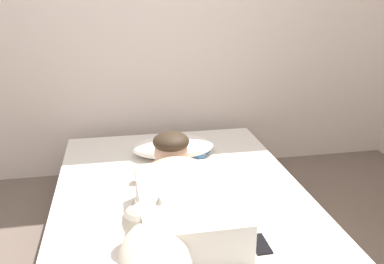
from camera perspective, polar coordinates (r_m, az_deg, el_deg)
back_wall at (r=3.00m, az=-5.63°, el=17.74°), size 3.85×0.12×2.50m
bed at (r=2.18m, az=-1.10°, el=-13.39°), size 1.35×2.06×0.33m
pillow at (r=2.60m, az=-2.61°, el=-2.06°), size 0.52×0.32×0.11m
person_lying at (r=1.95m, az=-1.41°, el=-8.25°), size 0.43×0.92×0.27m
dog at (r=1.54m, az=-5.53°, el=-17.16°), size 0.26×0.58×0.21m
coffee_cup at (r=2.57m, az=0.94°, el=-2.73°), size 0.13×0.09×0.07m
cell_phone at (r=1.79m, az=9.43°, el=-15.17°), size 0.07×0.14×0.01m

